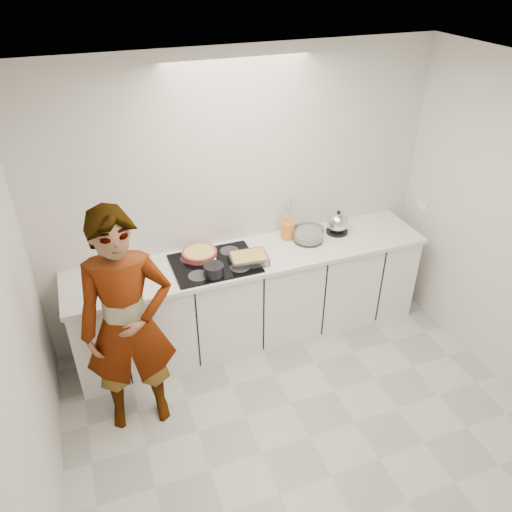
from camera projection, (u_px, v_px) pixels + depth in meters
name	position (u px, v px, depth m)	size (l,w,h in m)	color
floor	(310.00, 437.00, 3.86)	(3.60, 3.20, 0.00)	beige
ceiling	(340.00, 96.00, 2.47)	(3.60, 3.20, 0.00)	white
wall_back	(240.00, 200.00, 4.43)	(3.60, 0.00, 2.60)	silver
wall_left	(16.00, 378.00, 2.63)	(0.00, 3.20, 2.60)	silver
base_cabinets	(252.00, 298.00, 4.64)	(3.20, 0.58, 0.87)	white
countertop	(252.00, 257.00, 4.40)	(3.24, 0.64, 0.04)	white
hob	(215.00, 263.00, 4.26)	(0.72, 0.54, 0.01)	black
tart_dish	(199.00, 253.00, 4.33)	(0.32, 0.32, 0.05)	#A53F38
saucepan	(214.00, 270.00, 4.08)	(0.22, 0.22, 0.16)	black
baking_dish	(249.00, 258.00, 4.26)	(0.34, 0.26, 0.06)	silver
mixing_bowl	(308.00, 235.00, 4.57)	(0.34, 0.34, 0.13)	silver
tea_towel	(311.00, 236.00, 4.63)	(0.19, 0.14, 0.03)	white
kettle	(338.00, 223.00, 4.68)	(0.25, 0.25, 0.23)	black
utensil_crock	(288.00, 230.00, 4.60)	(0.13, 0.13, 0.16)	orange
cook	(128.00, 326.00, 3.56)	(0.67, 0.44, 1.85)	white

